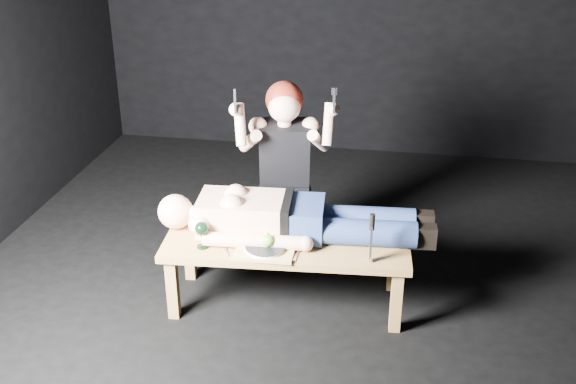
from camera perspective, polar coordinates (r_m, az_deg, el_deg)
The scene contains 12 objects.
ground at distance 4.56m, azimuth 4.00°, elevation -7.98°, with size 5.00×5.00×0.00m, color black.
table at distance 4.30m, azimuth -0.12°, elevation -6.63°, with size 1.49×0.56×0.45m, color #A87C40.
lying_man at distance 4.19m, azimuth 0.66°, elevation -1.79°, with size 1.58×0.48×0.28m, color beige, non-canonical shape.
kneeling_woman at distance 4.61m, azimuth -0.29°, elevation 1.94°, with size 0.71×0.80×1.34m, color black, non-canonical shape.
serving_tray at distance 4.05m, azimuth -1.92°, elevation -4.90°, with size 0.35×0.25×0.02m, color tan.
plate at distance 4.04m, azimuth -1.92°, elevation -4.67°, with size 0.23×0.23×0.02m, color white.
apple at distance 4.02m, azimuth -1.64°, elevation -4.06°, with size 0.07×0.07×0.07m, color #599E29.
goblet at distance 4.10m, azimuth -7.15°, elevation -3.55°, with size 0.08×0.08×0.17m, color black, non-canonical shape.
fork_flat at distance 4.09m, azimuth -5.22°, elevation -4.77°, with size 0.01×0.16×0.01m, color #B2B2B7.
knife_flat at distance 4.03m, azimuth 0.74°, elevation -5.19°, with size 0.01×0.16×0.01m, color #B2B2B7.
spoon_flat at distance 4.10m, azimuth -0.36°, elevation -4.63°, with size 0.01×0.16×0.01m, color #B2B2B7.
carving_knife at distance 3.91m, azimuth 6.93°, elevation -3.84°, with size 0.04×0.04×0.31m, color #B2B2B7, non-canonical shape.
Camera 1 is at (0.34, -3.80, 2.49)m, focal length 42.79 mm.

